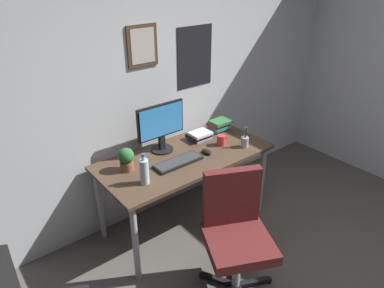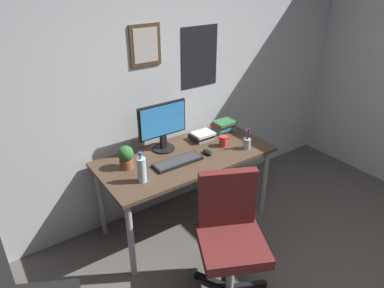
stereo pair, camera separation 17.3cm
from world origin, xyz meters
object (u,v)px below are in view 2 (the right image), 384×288
at_px(keyboard, 178,162).
at_px(office_chair, 230,230).
at_px(coffee_mug_near, 223,141).
at_px(book_stack_left, 202,136).
at_px(book_stack_right, 223,126).
at_px(pen_cup, 247,143).
at_px(computer_mouse, 208,152).
at_px(potted_plant, 126,156).
at_px(water_bottle, 142,169).
at_px(monitor, 163,125).

bearing_deg(keyboard, office_chair, -91.31).
height_order(office_chair, coffee_mug_near, office_chair).
xyz_separation_m(book_stack_left, book_stack_right, (0.28, 0.03, 0.02)).
bearing_deg(pen_cup, computer_mouse, 161.55).
bearing_deg(potted_plant, water_bottle, -87.55).
bearing_deg(computer_mouse, keyboard, 176.66).
xyz_separation_m(monitor, book_stack_left, (0.40, -0.04, -0.20)).
relative_size(pen_cup, book_stack_left, 0.97).
height_order(monitor, computer_mouse, monitor).
distance_m(book_stack_left, book_stack_right, 0.29).
bearing_deg(water_bottle, office_chair, -60.58).
bearing_deg(keyboard, book_stack_right, 21.33).
distance_m(computer_mouse, potted_plant, 0.72).
relative_size(water_bottle, pen_cup, 1.26).
bearing_deg(office_chair, water_bottle, 119.42).
xyz_separation_m(computer_mouse, water_bottle, (-0.67, -0.06, 0.09)).
distance_m(keyboard, book_stack_right, 0.77).
relative_size(monitor, water_bottle, 1.82).
bearing_deg(water_bottle, potted_plant, 92.45).
bearing_deg(coffee_mug_near, keyboard, -177.03).
distance_m(keyboard, book_stack_left, 0.50).
xyz_separation_m(office_chair, coffee_mug_near, (0.53, 0.74, 0.26)).
bearing_deg(book_stack_left, computer_mouse, -116.73).
bearing_deg(book_stack_left, monitor, 174.73).
height_order(water_bottle, potted_plant, water_bottle).
bearing_deg(coffee_mug_near, book_stack_left, 109.88).
relative_size(computer_mouse, book_stack_right, 0.51).
bearing_deg(computer_mouse, coffee_mug_near, 11.77).
distance_m(keyboard, coffee_mug_near, 0.51).
distance_m(water_bottle, book_stack_left, 0.87).
height_order(keyboard, computer_mouse, computer_mouse).
xyz_separation_m(pen_cup, book_stack_left, (-0.22, 0.38, -0.02)).
bearing_deg(office_chair, book_stack_right, 53.53).
bearing_deg(coffee_mug_near, pen_cup, -49.09).
height_order(potted_plant, book_stack_right, potted_plant).
relative_size(computer_mouse, water_bottle, 0.44).
bearing_deg(book_stack_right, coffee_mug_near, -129.00).
bearing_deg(potted_plant, computer_mouse, -15.81).
bearing_deg(keyboard, book_stack_left, 29.54).
bearing_deg(office_chair, coffee_mug_near, 54.44).
relative_size(office_chair, book_stack_left, 4.59).
bearing_deg(pen_cup, coffee_mug_near, 130.91).
bearing_deg(office_chair, book_stack_left, 64.88).
xyz_separation_m(coffee_mug_near, book_stack_right, (0.21, 0.25, 0.01)).
xyz_separation_m(keyboard, computer_mouse, (0.30, -0.02, 0.01)).
distance_m(coffee_mug_near, potted_plant, 0.91).
xyz_separation_m(computer_mouse, pen_cup, (0.35, -0.12, 0.04)).
bearing_deg(water_bottle, book_stack_right, 18.26).
bearing_deg(computer_mouse, book_stack_right, 35.53).
relative_size(water_bottle, book_stack_right, 1.17).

